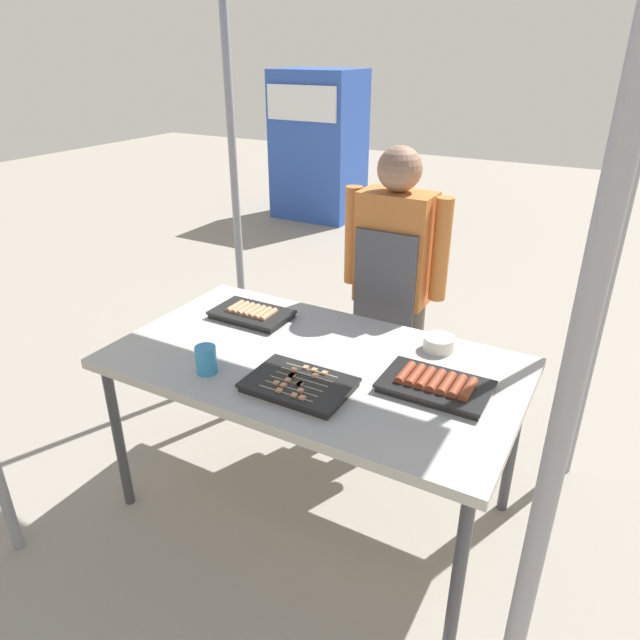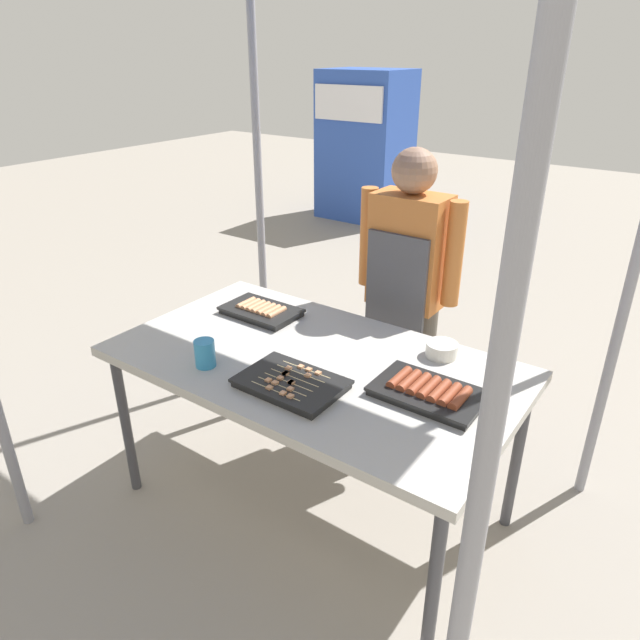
% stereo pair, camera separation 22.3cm
% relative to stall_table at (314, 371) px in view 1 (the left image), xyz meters
% --- Properties ---
extents(ground_plane, '(18.00, 18.00, 0.00)m').
position_rel_stall_table_xyz_m(ground_plane, '(0.00, 0.00, -0.70)').
color(ground_plane, gray).
extents(stall_table, '(1.60, 0.90, 0.75)m').
position_rel_stall_table_xyz_m(stall_table, '(0.00, 0.00, 0.00)').
color(stall_table, '#B7B2A8').
rests_on(stall_table, ground).
extents(tray_grilled_sausages, '(0.35, 0.22, 0.05)m').
position_rel_stall_table_xyz_m(tray_grilled_sausages, '(-0.43, 0.20, 0.07)').
color(tray_grilled_sausages, black).
rests_on(tray_grilled_sausages, stall_table).
extents(tray_meat_skewers, '(0.38, 0.26, 0.04)m').
position_rel_stall_table_xyz_m(tray_meat_skewers, '(0.06, -0.21, 0.07)').
color(tray_meat_skewers, black).
rests_on(tray_meat_skewers, stall_table).
extents(tray_pork_links, '(0.38, 0.24, 0.06)m').
position_rel_stall_table_xyz_m(tray_pork_links, '(0.49, 0.01, 0.08)').
color(tray_pork_links, black).
rests_on(tray_pork_links, stall_table).
extents(condiment_bowl, '(0.13, 0.13, 0.06)m').
position_rel_stall_table_xyz_m(condiment_bowl, '(0.40, 0.32, 0.08)').
color(condiment_bowl, silver).
rests_on(condiment_bowl, stall_table).
extents(drink_cup_near_edge, '(0.08, 0.08, 0.11)m').
position_rel_stall_table_xyz_m(drink_cup_near_edge, '(-0.30, -0.28, 0.11)').
color(drink_cup_near_edge, '#338CBF').
rests_on(drink_cup_near_edge, stall_table).
extents(vendor_woman, '(0.52, 0.22, 1.47)m').
position_rel_stall_table_xyz_m(vendor_woman, '(0.04, 0.70, 0.17)').
color(vendor_woman, '#595147').
rests_on(vendor_woman, ground).
extents(neighbor_stall_left, '(0.94, 0.77, 1.64)m').
position_rel_stall_table_xyz_m(neighbor_stall_left, '(-2.37, 4.27, 0.13)').
color(neighbor_stall_left, '#2D51B2').
rests_on(neighbor_stall_left, ground).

